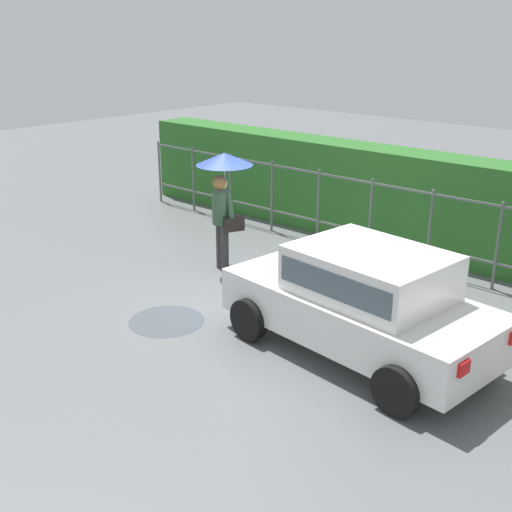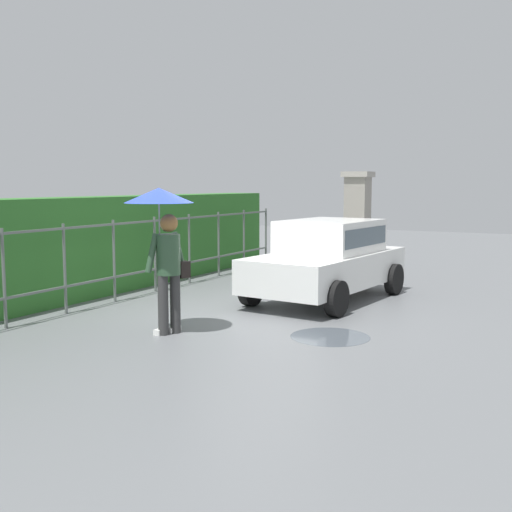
# 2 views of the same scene
# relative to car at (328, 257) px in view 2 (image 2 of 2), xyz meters

# --- Properties ---
(ground_plane) EXTENTS (40.00, 40.00, 0.00)m
(ground_plane) POSITION_rel_car_xyz_m (-1.99, 0.80, -0.80)
(ground_plane) COLOR slate
(car) EXTENTS (3.87, 2.16, 1.48)m
(car) POSITION_rel_car_xyz_m (0.00, 0.00, 0.00)
(car) COLOR white
(car) RESTS_ON ground
(pedestrian) EXTENTS (0.99, 0.99, 2.09)m
(pedestrian) POSITION_rel_car_xyz_m (-3.61, 1.08, 0.76)
(pedestrian) COLOR #333333
(pedestrian) RESTS_ON ground
(gate_pillar) EXTENTS (0.60, 0.60, 2.42)m
(gate_pillar) POSITION_rel_car_xyz_m (2.52, 0.30, 0.44)
(gate_pillar) COLOR gray
(gate_pillar) RESTS_ON ground
(fence_section) EXTENTS (12.23, 0.05, 1.50)m
(fence_section) POSITION_rel_car_xyz_m (-2.04, 3.37, 0.02)
(fence_section) COLOR #59605B
(fence_section) RESTS_ON ground
(hedge_row) EXTENTS (13.18, 0.90, 1.90)m
(hedge_row) POSITION_rel_car_xyz_m (-2.04, 4.28, 0.15)
(hedge_row) COLOR #2D6B28
(hedge_row) RESTS_ON ground
(puddle_near) EXTENTS (1.13, 1.13, 0.00)m
(puddle_near) POSITION_rel_car_xyz_m (-2.69, -1.10, -0.80)
(puddle_near) COLOR #4C545B
(puddle_near) RESTS_ON ground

